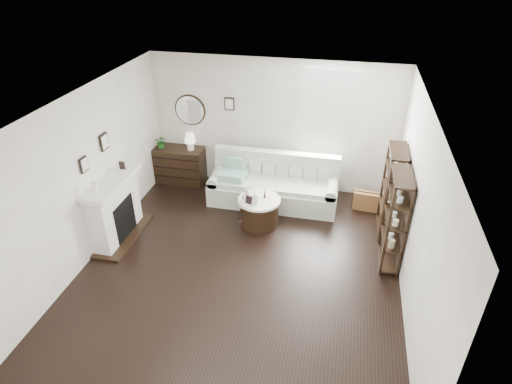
% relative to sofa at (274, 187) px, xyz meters
% --- Properties ---
extents(room, '(5.50, 5.50, 5.50)m').
position_rel_sofa_xyz_m(room, '(0.58, 0.62, 1.27)').
color(room, black).
rests_on(room, ground).
extents(fireplace, '(0.50, 1.40, 1.84)m').
position_rel_sofa_xyz_m(fireplace, '(-2.47, -1.78, 0.22)').
color(fireplace, white).
rests_on(fireplace, ground).
extents(shelf_unit_far, '(0.30, 0.80, 1.60)m').
position_rel_sofa_xyz_m(shelf_unit_far, '(2.18, -0.53, 0.48)').
color(shelf_unit_far, black).
rests_on(shelf_unit_far, ground).
extents(shelf_unit_near, '(0.30, 0.80, 1.60)m').
position_rel_sofa_xyz_m(shelf_unit_near, '(2.18, -1.43, 0.48)').
color(shelf_unit_near, black).
rests_on(shelf_unit_near, ground).
extents(sofa, '(2.52, 0.87, 0.98)m').
position_rel_sofa_xyz_m(sofa, '(0.00, 0.00, 0.00)').
color(sofa, '#B5C2AD').
rests_on(sofa, ground).
extents(quilt, '(0.59, 0.50, 0.14)m').
position_rel_sofa_xyz_m(quilt, '(-0.82, -0.13, 0.25)').
color(quilt, '#23836A').
rests_on(quilt, sofa).
extents(suitcase, '(0.57, 0.24, 0.37)m').
position_rel_sofa_xyz_m(suitcase, '(1.85, 0.08, -0.14)').
color(suitcase, olive).
rests_on(suitcase, ground).
extents(dresser, '(1.16, 0.50, 0.78)m').
position_rel_sofa_xyz_m(dresser, '(-2.19, 0.39, 0.06)').
color(dresser, black).
rests_on(dresser, ground).
extents(table_lamp, '(0.24, 0.24, 0.37)m').
position_rel_sofa_xyz_m(table_lamp, '(-1.85, 0.39, 0.64)').
color(table_lamp, '#F0E0CA').
rests_on(table_lamp, dresser).
extents(potted_plant, '(0.27, 0.24, 0.28)m').
position_rel_sofa_xyz_m(potted_plant, '(-2.48, 0.34, 0.59)').
color(potted_plant, '#1C5A19').
rests_on(potted_plant, dresser).
extents(drum_table, '(0.77, 0.77, 0.54)m').
position_rel_sofa_xyz_m(drum_table, '(-0.12, -0.86, -0.05)').
color(drum_table, black).
rests_on(drum_table, ground).
extents(pedestal_table, '(0.43, 0.43, 0.52)m').
position_rel_sofa_xyz_m(pedestal_table, '(-0.29, -0.93, 0.15)').
color(pedestal_table, silver).
rests_on(pedestal_table, ground).
extents(eiffel_drum, '(0.13, 0.13, 0.18)m').
position_rel_sofa_xyz_m(eiffel_drum, '(-0.03, -0.80, 0.30)').
color(eiffel_drum, black).
rests_on(eiffel_drum, drum_table).
extents(bottle_drum, '(0.07, 0.07, 0.29)m').
position_rel_sofa_xyz_m(bottle_drum, '(-0.31, -0.94, 0.36)').
color(bottle_drum, silver).
rests_on(bottle_drum, drum_table).
extents(card_frame_drum, '(0.15, 0.09, 0.18)m').
position_rel_sofa_xyz_m(card_frame_drum, '(-0.17, -1.05, 0.31)').
color(card_frame_drum, silver).
rests_on(card_frame_drum, drum_table).
extents(eiffel_ped, '(0.12, 0.12, 0.20)m').
position_rel_sofa_xyz_m(eiffel_ped, '(-0.20, -0.90, 0.30)').
color(eiffel_ped, black).
rests_on(eiffel_ped, pedestal_table).
extents(flask_ped, '(0.14, 0.14, 0.26)m').
position_rel_sofa_xyz_m(flask_ped, '(-0.36, -0.91, 0.33)').
color(flask_ped, silver).
rests_on(flask_ped, pedestal_table).
extents(card_frame_ped, '(0.13, 0.09, 0.16)m').
position_rel_sofa_xyz_m(card_frame_ped, '(-0.27, -1.04, 0.28)').
color(card_frame_ped, black).
rests_on(card_frame_ped, pedestal_table).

